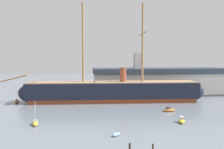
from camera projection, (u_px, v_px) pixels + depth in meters
The scene contains 10 objects.
tall_ship at pixel (113, 91), 85.13m from camera, with size 70.43×15.25×33.86m.
dinghy_near_centre at pixel (116, 134), 48.15m from camera, with size 2.28×2.49×0.56m.
sailboat_mid_left at pixel (35, 123), 55.91m from camera, with size 1.85×4.33×5.46m.
motorboat_mid_right at pixel (182, 121), 57.79m from camera, with size 2.44×3.63×1.41m.
motorboat_alongside_stern at pixel (169, 110), 69.64m from camera, with size 3.65×1.88×1.47m.
sailboat_far_left at pixel (17, 101), 83.56m from camera, with size 1.68×4.28×5.43m.
dinghy_far_right at pixel (188, 100), 87.44m from camera, with size 3.01×2.33×0.65m.
mooring_piling_nearest at pixel (130, 149), 38.76m from camera, with size 0.37×0.37×1.82m, color #382B1E.
mooring_piling_left_pair at pixel (153, 149), 38.81m from camera, with size 0.30×0.30×1.69m, color #382B1E.
dockside_warehouse_right at pixel (159, 81), 102.35m from camera, with size 58.80×17.11×17.35m.
Camera 1 is at (-7.04, -29.43, 15.30)m, focal length 39.37 mm.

